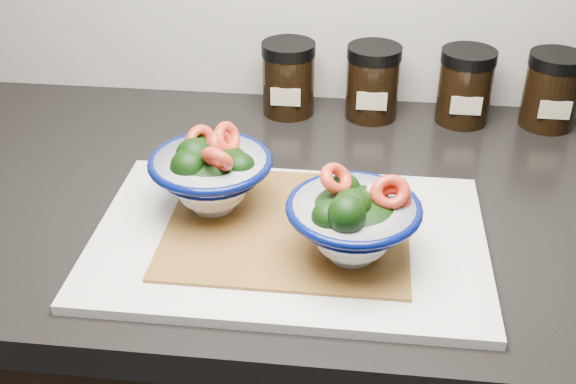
# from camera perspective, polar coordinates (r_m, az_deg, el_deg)

# --- Properties ---
(countertop) EXTENTS (3.50, 0.60, 0.04)m
(countertop) POSITION_cam_1_polar(r_m,az_deg,el_deg) (0.94, 5.03, -1.44)
(countertop) COLOR black
(countertop) RESTS_ON cabinet
(cutting_board) EXTENTS (0.45, 0.30, 0.01)m
(cutting_board) POSITION_cam_1_polar(r_m,az_deg,el_deg) (0.84, 0.08, -3.76)
(cutting_board) COLOR silver
(cutting_board) RESTS_ON countertop
(bamboo_mat) EXTENTS (0.28, 0.24, 0.00)m
(bamboo_mat) POSITION_cam_1_polar(r_m,az_deg,el_deg) (0.84, 0.00, -2.65)
(bamboo_mat) COLOR #A67232
(bamboo_mat) RESTS_ON cutting_board
(bowl_left) EXTENTS (0.15, 0.15, 0.11)m
(bowl_left) POSITION_cam_1_polar(r_m,az_deg,el_deg) (0.86, -6.15, 1.47)
(bowl_left) COLOR white
(bowl_left) RESTS_ON bamboo_mat
(bowl_right) EXTENTS (0.15, 0.15, 0.11)m
(bowl_right) POSITION_cam_1_polar(r_m,az_deg,el_deg) (0.77, 5.14, -2.29)
(bowl_right) COLOR white
(bowl_right) RESTS_ON bamboo_mat
(spice_jar_a) EXTENTS (0.08, 0.08, 0.11)m
(spice_jar_a) POSITION_cam_1_polar(r_m,az_deg,el_deg) (1.12, 0.03, 8.99)
(spice_jar_a) COLOR black
(spice_jar_a) RESTS_ON countertop
(spice_jar_b) EXTENTS (0.08, 0.08, 0.11)m
(spice_jar_b) POSITION_cam_1_polar(r_m,az_deg,el_deg) (1.11, 6.71, 8.63)
(spice_jar_b) COLOR black
(spice_jar_b) RESTS_ON countertop
(spice_jar_c) EXTENTS (0.08, 0.08, 0.11)m
(spice_jar_c) POSITION_cam_1_polar(r_m,az_deg,el_deg) (1.12, 13.80, 8.12)
(spice_jar_c) COLOR black
(spice_jar_c) RESTS_ON countertop
(spice_jar_d) EXTENTS (0.08, 0.08, 0.11)m
(spice_jar_d) POSITION_cam_1_polar(r_m,az_deg,el_deg) (1.15, 20.11, 7.57)
(spice_jar_d) COLOR black
(spice_jar_d) RESTS_ON countertop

